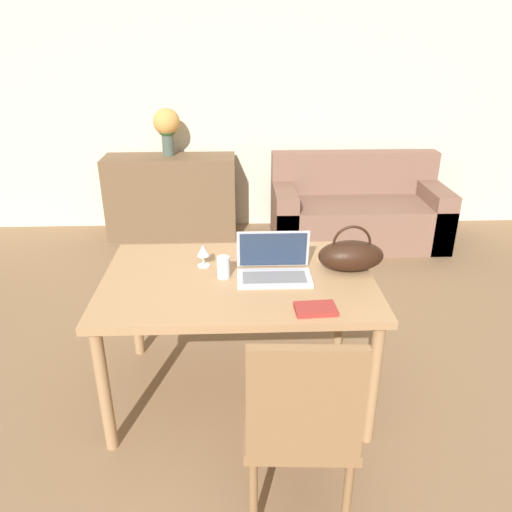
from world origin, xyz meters
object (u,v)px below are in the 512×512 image
wine_glass (203,252)px  laptop (274,264)px  chair (301,419)px  drinking_glass (223,267)px  couch (357,212)px  flower_vase (167,126)px  handbag (351,255)px

wine_glass → laptop: bearing=-18.1°
chair → drinking_glass: (-0.31, 0.81, 0.27)m
couch → wine_glass: wine_glass is taller
couch → laptop: 2.45m
drinking_glass → wine_glass: (-0.11, 0.14, 0.03)m
couch → drinking_glass: 2.58m
chair → flower_vase: size_ratio=2.12×
handbag → couch: bearing=75.5°
drinking_glass → handbag: (0.67, 0.06, 0.03)m
chair → couch: size_ratio=0.58×
chair → flower_vase: bearing=108.2°
handbag → drinking_glass: bearing=-174.7°
drinking_glass → wine_glass: size_ratio=0.94×
wine_glass → drinking_glass: bearing=-51.5°
laptop → drinking_glass: laptop is taller
laptop → flower_vase: (-0.83, 2.46, 0.29)m
laptop → couch: bearing=66.2°
chair → couch: bearing=76.3°
chair → couch: chair is taller
couch → handbag: bearing=-104.5°
couch → laptop: laptop is taller
chair → drinking_glass: 0.91m
couch → handbag: handbag is taller
drinking_glass → handbag: handbag is taller
couch → drinking_glass: size_ratio=14.17×
handbag → wine_glass: bearing=174.4°
handbag → flower_vase: (-1.24, 2.42, 0.26)m
chair → flower_vase: flower_vase is taller
wine_glass → handbag: handbag is taller
couch → drinking_glass: bearing=-119.0°
chair → couch: (0.91, 3.02, -0.23)m
handbag → flower_vase: size_ratio=0.79×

